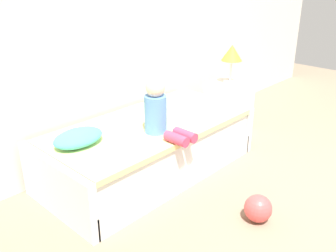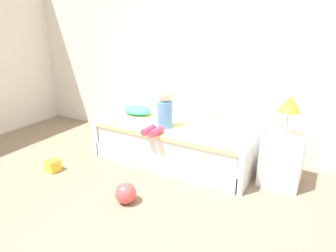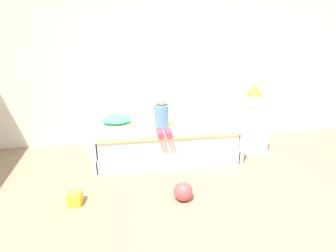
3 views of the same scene
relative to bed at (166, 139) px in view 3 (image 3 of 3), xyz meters
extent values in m
plane|color=gray|center=(0.56, -2.00, -0.25)|extent=(9.20, 9.20, 0.00)
cube|color=silver|center=(0.56, 0.60, 1.20)|extent=(7.20, 0.10, 2.90)
cube|color=white|center=(0.00, 0.00, -0.15)|extent=(2.00, 1.00, 0.20)
cube|color=white|center=(0.00, 0.00, 0.08)|extent=(1.94, 0.94, 0.25)
cube|color=#E5E08C|center=(0.00, 0.00, 0.23)|extent=(1.98, 0.98, 0.05)
cube|color=white|center=(-1.02, 0.00, 0.00)|extent=(0.07, 1.00, 0.50)
cube|color=white|center=(1.02, 0.00, 0.00)|extent=(0.07, 1.00, 0.50)
cube|color=white|center=(1.35, 0.02, 0.05)|extent=(0.44, 0.44, 0.60)
cylinder|color=silver|center=(1.35, 0.02, 0.37)|extent=(0.15, 0.15, 0.03)
cylinder|color=silver|center=(1.35, 0.02, 0.50)|extent=(0.02, 0.02, 0.24)
cone|color=#F29E33|center=(1.35, 0.02, 0.71)|extent=(0.24, 0.24, 0.18)
cylinder|color=#598CD1|center=(-0.09, -0.18, 0.42)|extent=(0.20, 0.20, 0.34)
sphere|color=beige|center=(-0.09, -0.18, 0.67)|extent=(0.17, 0.17, 0.17)
cylinder|color=#D83F60|center=(-0.14, -0.48, 0.30)|extent=(0.09, 0.22, 0.09)
cylinder|color=#D83F60|center=(-0.03, -0.48, 0.30)|extent=(0.09, 0.22, 0.09)
ellipsoid|color=#4CCCBC|center=(-0.71, 0.10, 0.32)|extent=(0.44, 0.30, 0.13)
sphere|color=#E54C4C|center=(0.03, -1.20, -0.14)|extent=(0.22, 0.22, 0.22)
cube|color=yellow|center=(-1.19, -1.10, -0.17)|extent=(0.16, 0.16, 0.15)
camera|label=1|loc=(-2.25, -2.38, 1.64)|focal=40.20mm
camera|label=2|loc=(1.72, -3.30, 1.56)|focal=31.71mm
camera|label=3|loc=(-0.55, -3.92, 1.77)|focal=30.51mm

